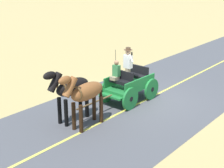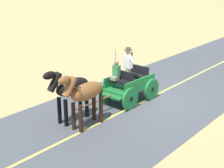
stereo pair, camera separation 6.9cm
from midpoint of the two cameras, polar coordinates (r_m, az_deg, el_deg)
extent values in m
plane|color=tan|center=(15.19, 5.72, -2.66)|extent=(200.00, 200.00, 0.00)
cube|color=#4C4C51|center=(15.19, 5.72, -2.65)|extent=(6.47, 160.00, 0.01)
cube|color=#DBCC4C|center=(15.19, 5.72, -2.63)|extent=(0.12, 160.00, 0.00)
cube|color=#1E7233|center=(14.81, 2.85, -0.45)|extent=(1.23, 2.22, 0.12)
cube|color=#1E7233|center=(14.39, 4.65, 0.11)|extent=(0.09, 2.09, 0.44)
cube|color=#1E7233|center=(15.06, 1.16, 1.03)|extent=(0.09, 2.09, 0.44)
cube|color=#1E7233|center=(13.96, -0.25, -2.10)|extent=(1.08, 0.26, 0.08)
cube|color=#1E7233|center=(15.78, 5.52, 0.04)|extent=(0.72, 0.21, 0.06)
cube|color=black|center=(14.24, 1.37, 0.38)|extent=(1.03, 0.37, 0.14)
cube|color=black|center=(14.30, 1.84, 1.39)|extent=(1.02, 0.09, 0.44)
cube|color=black|center=(15.06, 4.03, 1.39)|extent=(1.03, 0.37, 0.14)
cube|color=black|center=(15.14, 4.46, 2.34)|extent=(1.02, 0.09, 0.44)
cylinder|color=#1E7233|center=(13.93, 2.99, -2.53)|extent=(0.11, 0.96, 0.96)
cylinder|color=black|center=(13.93, 2.99, -2.53)|extent=(0.12, 0.21, 0.21)
cylinder|color=#1E7233|center=(14.70, -1.01, -1.32)|extent=(0.11, 0.96, 0.96)
cylinder|color=black|center=(14.70, -1.01, -1.32)|extent=(0.12, 0.21, 0.21)
cylinder|color=#1E7233|center=(15.10, 6.58, -0.89)|extent=(0.11, 0.96, 0.96)
cylinder|color=black|center=(15.10, 6.58, -0.89)|extent=(0.12, 0.21, 0.21)
cylinder|color=#1E7233|center=(15.82, 2.70, 0.16)|extent=(0.11, 0.96, 0.96)
cylinder|color=black|center=(15.82, 2.70, 0.16)|extent=(0.12, 0.21, 0.21)
cylinder|color=brown|center=(13.27, -3.03, -3.05)|extent=(0.10, 2.00, 0.07)
cylinder|color=black|center=(14.21, 0.46, 3.31)|extent=(0.02, 0.02, 1.30)
cylinder|color=#998466|center=(14.31, 2.54, 1.01)|extent=(0.22, 0.22, 0.90)
cube|color=silver|center=(14.10, 2.58, 3.83)|extent=(0.34, 0.22, 0.56)
sphere|color=tan|center=(14.00, 2.61, 5.41)|extent=(0.22, 0.22, 0.22)
cylinder|color=#473323|center=(13.98, 2.61, 5.81)|extent=(0.36, 0.36, 0.01)
cylinder|color=#473323|center=(13.97, 2.62, 6.01)|extent=(0.20, 0.20, 0.10)
cylinder|color=silver|center=(13.92, 3.07, 4.39)|extent=(0.26, 0.08, 0.32)
cube|color=black|center=(13.82, 3.24, 5.13)|extent=(0.02, 0.07, 0.14)
cube|color=#998466|center=(14.26, 0.29, 1.00)|extent=(0.28, 0.32, 0.14)
cube|color=#387F47|center=(14.25, 0.61, 2.30)|extent=(0.30, 0.20, 0.48)
sphere|color=#9E7051|center=(14.15, 0.61, 3.66)|extent=(0.20, 0.20, 0.20)
ellipsoid|color=brown|center=(12.21, -4.37, -1.26)|extent=(0.58, 1.57, 0.64)
cylinder|color=black|center=(12.06, -5.43, -5.92)|extent=(0.15, 0.15, 1.05)
cylinder|color=black|center=(12.29, -6.65, -5.45)|extent=(0.15, 0.15, 1.05)
cylinder|color=black|center=(12.78, -1.99, -4.34)|extent=(0.15, 0.15, 1.05)
cylinder|color=black|center=(13.01, -3.20, -3.93)|extent=(0.15, 0.15, 1.05)
cylinder|color=brown|center=(11.52, -7.30, -0.51)|extent=(0.27, 0.65, 0.73)
ellipsoid|color=brown|center=(11.28, -8.17, 0.64)|extent=(0.23, 0.54, 0.28)
cube|color=black|center=(11.52, -7.24, -0.32)|extent=(0.07, 0.50, 0.56)
cylinder|color=black|center=(12.83, -2.06, -1.64)|extent=(0.11, 0.11, 0.70)
torus|color=brown|center=(11.82, -6.20, -1.60)|extent=(0.55, 0.08, 0.55)
ellipsoid|color=black|center=(12.74, -6.83, -0.47)|extent=(0.57, 1.56, 0.64)
cylinder|color=black|center=(12.59, -7.93, -4.91)|extent=(0.15, 0.15, 1.05)
cylinder|color=black|center=(12.84, -9.02, -4.47)|extent=(0.15, 0.15, 1.05)
cylinder|color=black|center=(13.27, -4.43, -3.48)|extent=(0.15, 0.15, 1.05)
cylinder|color=black|center=(13.51, -5.53, -3.09)|extent=(0.15, 0.15, 1.05)
cylinder|color=black|center=(12.09, -9.82, 0.31)|extent=(0.27, 0.65, 0.73)
ellipsoid|color=black|center=(11.86, -10.71, 1.43)|extent=(0.22, 0.54, 0.28)
cube|color=black|center=(12.09, -9.76, 0.49)|extent=(0.06, 0.50, 0.56)
cylinder|color=black|center=(13.32, -4.46, -0.88)|extent=(0.11, 0.11, 0.70)
torus|color=brown|center=(12.37, -8.69, -0.76)|extent=(0.55, 0.07, 0.55)
cone|color=orange|center=(18.99, 3.30, 2.66)|extent=(0.32, 0.32, 0.50)
camera|label=1|loc=(0.03, -90.14, -0.05)|focal=53.97mm
camera|label=2|loc=(0.03, 89.86, 0.05)|focal=53.97mm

